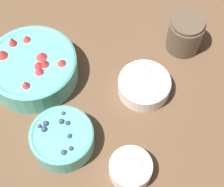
{
  "coord_description": "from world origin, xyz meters",
  "views": [
    {
      "loc": [
        0.49,
        0.28,
        0.85
      ],
      "look_at": [
        0.07,
        0.07,
        0.05
      ],
      "focal_mm": 60.0,
      "sensor_mm": 36.0,
      "label": 1
    }
  ],
  "objects_px": {
    "bowl_blueberries": "(62,138)",
    "jar_chocolate": "(185,35)",
    "bowl_cream": "(131,168)",
    "bowl_strawberries": "(33,67)",
    "bowl_bananas": "(144,86)"
  },
  "relations": [
    {
      "from": "bowl_bananas",
      "to": "jar_chocolate",
      "type": "bearing_deg",
      "value": 168.38
    },
    {
      "from": "bowl_blueberries",
      "to": "jar_chocolate",
      "type": "distance_m",
      "value": 0.44
    },
    {
      "from": "bowl_bananas",
      "to": "bowl_cream",
      "type": "xyz_separation_m",
      "value": [
        0.21,
        0.06,
        0.0
      ]
    },
    {
      "from": "bowl_strawberries",
      "to": "jar_chocolate",
      "type": "relative_size",
      "value": 2.29
    },
    {
      "from": "jar_chocolate",
      "to": "bowl_bananas",
      "type": "bearing_deg",
      "value": -11.62
    },
    {
      "from": "bowl_blueberries",
      "to": "jar_chocolate",
      "type": "height_order",
      "value": "jar_chocolate"
    },
    {
      "from": "bowl_strawberries",
      "to": "bowl_bananas",
      "type": "height_order",
      "value": "bowl_strawberries"
    },
    {
      "from": "bowl_blueberries",
      "to": "bowl_cream",
      "type": "relative_size",
      "value": 1.52
    },
    {
      "from": "bowl_strawberries",
      "to": "bowl_blueberries",
      "type": "relative_size",
      "value": 1.54
    },
    {
      "from": "bowl_blueberries",
      "to": "bowl_cream",
      "type": "height_order",
      "value": "bowl_blueberries"
    },
    {
      "from": "bowl_bananas",
      "to": "jar_chocolate",
      "type": "height_order",
      "value": "jar_chocolate"
    },
    {
      "from": "bowl_strawberries",
      "to": "bowl_bananas",
      "type": "relative_size",
      "value": 1.72
    },
    {
      "from": "bowl_blueberries",
      "to": "bowl_bananas",
      "type": "distance_m",
      "value": 0.25
    },
    {
      "from": "bowl_strawberries",
      "to": "bowl_cream",
      "type": "height_order",
      "value": "bowl_strawberries"
    },
    {
      "from": "bowl_blueberries",
      "to": "bowl_cream",
      "type": "bearing_deg",
      "value": 92.44
    }
  ]
}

